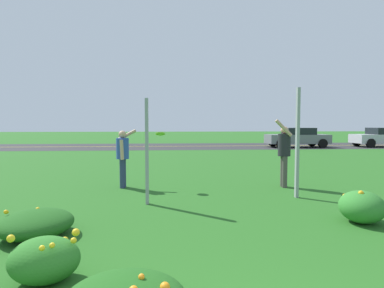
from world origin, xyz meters
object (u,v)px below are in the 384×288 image
(person_catcher_dark_shirt, at_px, (284,151))
(car_silver_leftmost, at_px, (383,137))
(sign_post_by_roadside, at_px, (297,143))
(car_gray_center_left, at_px, (297,137))
(frisbee_lime, at_px, (160,134))
(person_thrower_blue_shirt, at_px, (123,154))
(sign_post_near_path, at_px, (147,152))

(person_catcher_dark_shirt, xyz_separation_m, car_silver_leftmost, (13.22, 15.01, -0.27))
(sign_post_by_roadside, bearing_deg, car_gray_center_left, 67.83)
(sign_post_by_roadside, height_order, car_silver_leftmost, sign_post_by_roadside)
(frisbee_lime, xyz_separation_m, car_silver_leftmost, (16.61, 14.91, -0.74))
(sign_post_by_roadside, relative_size, car_silver_leftmost, 0.58)
(person_thrower_blue_shirt, bearing_deg, sign_post_by_roadside, -20.08)
(sign_post_near_path, xyz_separation_m, person_thrower_blue_shirt, (-0.77, 1.93, -0.21))
(person_thrower_blue_shirt, height_order, car_gray_center_left, person_thrower_blue_shirt)
(frisbee_lime, xyz_separation_m, car_gray_center_left, (9.88, 14.91, -0.74))
(person_catcher_dark_shirt, distance_m, frisbee_lime, 3.42)
(frisbee_lime, bearing_deg, sign_post_near_path, -98.35)
(car_silver_leftmost, relative_size, car_gray_center_left, 1.00)
(car_gray_center_left, bearing_deg, car_silver_leftmost, 0.00)
(frisbee_lime, distance_m, car_silver_leftmost, 22.33)
(person_thrower_blue_shirt, xyz_separation_m, person_catcher_dark_shirt, (4.42, -0.27, 0.08))
(person_catcher_dark_shirt, relative_size, car_silver_leftmost, 0.42)
(sign_post_by_roadside, relative_size, frisbee_lime, 9.88)
(sign_post_by_roadside, bearing_deg, person_thrower_blue_shirt, 159.92)
(person_thrower_blue_shirt, relative_size, car_gray_center_left, 0.36)
(car_silver_leftmost, bearing_deg, person_catcher_dark_shirt, -131.37)
(person_thrower_blue_shirt, bearing_deg, sign_post_near_path, -68.24)
(sign_post_near_path, distance_m, car_gray_center_left, 19.52)
(person_catcher_dark_shirt, bearing_deg, car_gray_center_left, 66.61)
(car_gray_center_left, bearing_deg, sign_post_by_roadside, -112.17)
(sign_post_near_path, bearing_deg, person_thrower_blue_shirt, 111.76)
(person_catcher_dark_shirt, xyz_separation_m, frisbee_lime, (-3.39, 0.10, 0.46))
(sign_post_near_path, distance_m, sign_post_by_roadside, 3.52)
(sign_post_by_roadside, distance_m, person_thrower_blue_shirt, 4.56)
(sign_post_by_roadside, relative_size, car_gray_center_left, 0.58)
(sign_post_near_path, xyz_separation_m, frisbee_lime, (0.26, 1.76, 0.33))
(sign_post_near_path, relative_size, car_gray_center_left, 0.51)
(frisbee_lime, bearing_deg, person_catcher_dark_shirt, -1.66)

